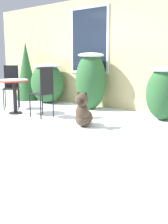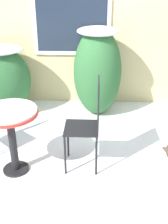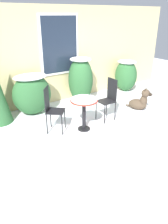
{
  "view_description": "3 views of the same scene",
  "coord_description": "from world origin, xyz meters",
  "px_view_note": "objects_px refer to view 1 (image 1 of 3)",
  "views": [
    {
      "loc": [
        4.45,
        -3.53,
        1.23
      ],
      "look_at": [
        1.16,
        0.3,
        0.26
      ],
      "focal_mm": 45.0,
      "sensor_mm": 36.0,
      "label": 1
    },
    {
      "loc": [
        0.11,
        -2.4,
        2.02
      ],
      "look_at": [
        0.0,
        0.6,
        0.55
      ],
      "focal_mm": 45.0,
      "sensor_mm": 36.0,
      "label": 2
    },
    {
      "loc": [
        -3.33,
        -3.56,
        2.49
      ],
      "look_at": [
        -0.77,
        0.18,
        0.44
      ],
      "focal_mm": 35.0,
      "sensor_mm": 36.0,
      "label": 3
    }
  ],
  "objects_px": {
    "dog": "(83,114)",
    "patio_chair_far_side": "(44,90)",
    "patio_table": "(14,86)",
    "patio_chair_near_table": "(11,85)"
  },
  "relations": [
    {
      "from": "patio_table",
      "to": "patio_chair_near_table",
      "type": "height_order",
      "value": "patio_chair_near_table"
    },
    {
      "from": "patio_chair_far_side",
      "to": "dog",
      "type": "relative_size",
      "value": 1.52
    },
    {
      "from": "patio_chair_far_side",
      "to": "dog",
      "type": "xyz_separation_m",
      "value": [
        1.13,
        -0.06,
        -0.34
      ]
    },
    {
      "from": "patio_chair_near_table",
      "to": "patio_chair_far_side",
      "type": "height_order",
      "value": "same"
    },
    {
      "from": "patio_table",
      "to": "dog",
      "type": "relative_size",
      "value": 1.1
    },
    {
      "from": "patio_chair_near_table",
      "to": "dog",
      "type": "distance_m",
      "value": 2.62
    },
    {
      "from": "patio_chair_near_table",
      "to": "patio_chair_far_side",
      "type": "bearing_deg",
      "value": -58.63
    },
    {
      "from": "dog",
      "to": "patio_chair_far_side",
      "type": "bearing_deg",
      "value": 148.42
    },
    {
      "from": "patio_table",
      "to": "patio_chair_far_side",
      "type": "height_order",
      "value": "patio_chair_far_side"
    },
    {
      "from": "patio_table",
      "to": "dog",
      "type": "height_order",
      "value": "patio_table"
    }
  ]
}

